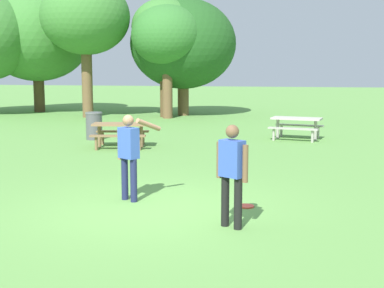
# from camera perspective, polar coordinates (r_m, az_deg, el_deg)

# --- Properties ---
(ground_plane) EXTENTS (120.00, 120.00, 0.00)m
(ground_plane) POSITION_cam_1_polar(r_m,az_deg,el_deg) (9.66, -4.49, -6.88)
(ground_plane) COLOR #609947
(person_thrower) EXTENTS (0.53, 0.39, 1.64)m
(person_thrower) POSITION_cam_1_polar(r_m,az_deg,el_deg) (8.31, 4.31, -2.71)
(person_thrower) COLOR black
(person_thrower) RESTS_ON ground
(person_catcher) EXTENTS (0.82, 0.55, 1.64)m
(person_catcher) POSITION_cam_1_polar(r_m,az_deg,el_deg) (10.04, -6.76, -0.72)
(person_catcher) COLOR #1E234C
(person_catcher) RESTS_ON ground
(frisbee) EXTENTS (0.30, 0.30, 0.03)m
(frisbee) POSITION_cam_1_polar(r_m,az_deg,el_deg) (9.77, 5.83, -6.66)
(frisbee) COLOR #E04733
(frisbee) RESTS_ON ground
(picnic_table_near) EXTENTS (1.93, 1.71, 0.77)m
(picnic_table_near) POSITION_cam_1_polar(r_m,az_deg,el_deg) (16.85, -7.72, 1.53)
(picnic_table_near) COLOR olive
(picnic_table_near) RESTS_ON ground
(picnic_table_far) EXTENTS (1.95, 1.73, 0.77)m
(picnic_table_far) POSITION_cam_1_polar(r_m,az_deg,el_deg) (18.90, 11.17, 2.18)
(picnic_table_far) COLOR #B2ADA3
(picnic_table_far) RESTS_ON ground
(trash_can_beside_table) EXTENTS (0.59, 0.59, 0.96)m
(trash_can_beside_table) POSITION_cam_1_polar(r_m,az_deg,el_deg) (18.88, -10.48, 1.95)
(trash_can_beside_table) COLOR #515156
(trash_can_beside_table) RESTS_ON ground
(tree_broad_center) EXTENTS (5.99, 5.99, 6.82)m
(tree_broad_center) POSITION_cam_1_polar(r_m,az_deg,el_deg) (31.21, -16.35, 11.15)
(tree_broad_center) COLOR #4C3823
(tree_broad_center) RESTS_ON ground
(tree_far_right) EXTENTS (4.40, 4.40, 6.85)m
(tree_far_right) POSITION_cam_1_polar(r_m,az_deg,el_deg) (27.35, -11.39, 13.18)
(tree_far_right) COLOR brown
(tree_far_right) RESTS_ON ground
(tree_slender_mid) EXTENTS (3.27, 3.27, 5.89)m
(tree_slender_mid) POSITION_cam_1_polar(r_m,az_deg,el_deg) (27.00, -2.99, 12.31)
(tree_slender_mid) COLOR brown
(tree_slender_mid) RESTS_ON ground
(tree_back_left) EXTENTS (3.49, 3.49, 5.53)m
(tree_back_left) POSITION_cam_1_polar(r_m,az_deg,el_deg) (26.28, -2.70, 11.48)
(tree_back_left) COLOR brown
(tree_back_left) RESTS_ON ground
(tree_back_right) EXTENTS (5.47, 5.47, 6.03)m
(tree_back_right) POSITION_cam_1_polar(r_m,az_deg,el_deg) (27.87, -0.96, 10.70)
(tree_back_right) COLOR brown
(tree_back_right) RESTS_ON ground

